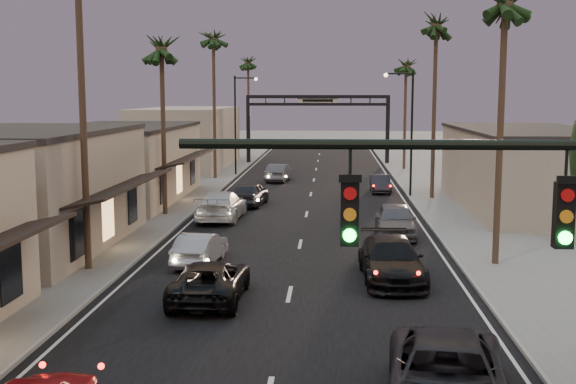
# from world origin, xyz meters

# --- Properties ---
(ground) EXTENTS (200.00, 200.00, 0.00)m
(ground) POSITION_xyz_m (0.00, 40.00, 0.00)
(ground) COLOR slate
(ground) RESTS_ON ground
(road) EXTENTS (14.00, 120.00, 0.02)m
(road) POSITION_xyz_m (0.00, 45.00, 0.00)
(road) COLOR black
(road) RESTS_ON ground
(sidewalk_left) EXTENTS (5.00, 92.00, 0.12)m
(sidewalk_left) POSITION_xyz_m (-9.50, 52.00, 0.06)
(sidewalk_left) COLOR slate
(sidewalk_left) RESTS_ON ground
(sidewalk_right) EXTENTS (5.00, 92.00, 0.12)m
(sidewalk_right) POSITION_xyz_m (9.50, 52.00, 0.06)
(sidewalk_right) COLOR slate
(sidewalk_right) RESTS_ON ground
(storefront_mid) EXTENTS (8.00, 14.00, 5.50)m
(storefront_mid) POSITION_xyz_m (-13.00, 26.00, 2.75)
(storefront_mid) COLOR gray
(storefront_mid) RESTS_ON ground
(storefront_far) EXTENTS (8.00, 16.00, 5.00)m
(storefront_far) POSITION_xyz_m (-13.00, 42.00, 2.50)
(storefront_far) COLOR tan
(storefront_far) RESTS_ON ground
(storefront_dist) EXTENTS (8.00, 20.00, 6.00)m
(storefront_dist) POSITION_xyz_m (-13.00, 65.00, 3.00)
(storefront_dist) COLOR gray
(storefront_dist) RESTS_ON ground
(building_right) EXTENTS (8.00, 18.00, 5.00)m
(building_right) POSITION_xyz_m (14.00, 40.00, 2.50)
(building_right) COLOR gray
(building_right) RESTS_ON ground
(arch) EXTENTS (15.20, 0.40, 7.27)m
(arch) POSITION_xyz_m (0.00, 70.00, 5.53)
(arch) COLOR black
(arch) RESTS_ON ground
(streetlight_right) EXTENTS (2.13, 0.30, 9.00)m
(streetlight_right) POSITION_xyz_m (6.92, 45.00, 5.33)
(streetlight_right) COLOR black
(streetlight_right) RESTS_ON ground
(streetlight_left) EXTENTS (2.13, 0.30, 9.00)m
(streetlight_left) POSITION_xyz_m (-6.92, 58.00, 5.33)
(streetlight_left) COLOR black
(streetlight_left) RESTS_ON ground
(palm_lc) EXTENTS (3.20, 3.20, 12.20)m
(palm_lc) POSITION_xyz_m (-8.60, 36.00, 10.47)
(palm_lc) COLOR #38281C
(palm_lc) RESTS_ON ground
(palm_ld) EXTENTS (3.20, 3.20, 14.20)m
(palm_ld) POSITION_xyz_m (-8.60, 55.00, 12.42)
(palm_ld) COLOR #38281C
(palm_ld) RESTS_ON ground
(palm_rb) EXTENTS (3.20, 3.20, 14.20)m
(palm_rb) POSITION_xyz_m (8.60, 44.00, 12.42)
(palm_rb) COLOR #38281C
(palm_rb) RESTS_ON ground
(palm_rc) EXTENTS (3.20, 3.20, 12.20)m
(palm_rc) POSITION_xyz_m (8.60, 64.00, 10.47)
(palm_rc) COLOR #38281C
(palm_rc) RESTS_ON ground
(palm_far) EXTENTS (3.20, 3.20, 13.20)m
(palm_far) POSITION_xyz_m (-8.30, 78.00, 11.44)
(palm_far) COLOR #38281C
(palm_far) RESTS_ON ground
(oncoming_pickup) EXTENTS (2.45, 5.24, 1.45)m
(oncoming_pickup) POSITION_xyz_m (-2.79, 18.06, 0.73)
(oncoming_pickup) COLOR black
(oncoming_pickup) RESTS_ON ground
(oncoming_silver) EXTENTS (1.88, 4.36, 1.40)m
(oncoming_silver) POSITION_xyz_m (-4.17, 23.56, 0.70)
(oncoming_silver) COLOR gray
(oncoming_silver) RESTS_ON ground
(oncoming_white) EXTENTS (2.57, 5.97, 1.71)m
(oncoming_white) POSITION_xyz_m (-4.96, 34.77, 0.86)
(oncoming_white) COLOR #B0B0B0
(oncoming_white) RESTS_ON ground
(oncoming_dgrey) EXTENTS (2.40, 4.95, 1.63)m
(oncoming_dgrey) POSITION_xyz_m (-3.89, 40.27, 0.81)
(oncoming_dgrey) COLOR black
(oncoming_dgrey) RESTS_ON ground
(oncoming_grey_far) EXTENTS (2.16, 4.71, 1.50)m
(oncoming_grey_far) POSITION_xyz_m (-2.93, 53.78, 0.75)
(oncoming_grey_far) COLOR #444347
(oncoming_grey_far) RESTS_ON ground
(curbside_near) EXTENTS (3.51, 6.34, 1.68)m
(curbside_near) POSITION_xyz_m (4.21, 9.17, 0.84)
(curbside_near) COLOR black
(curbside_near) RESTS_ON ground
(curbside_black) EXTENTS (2.58, 5.86, 1.68)m
(curbside_black) POSITION_xyz_m (3.91, 21.23, 0.84)
(curbside_black) COLOR black
(curbside_black) RESTS_ON ground
(curbside_grey) EXTENTS (2.16, 5.09, 1.72)m
(curbside_grey) POSITION_xyz_m (4.84, 30.23, 0.86)
(curbside_grey) COLOR #4E4E53
(curbside_grey) RESTS_ON ground
(curbside_far) EXTENTS (1.47, 4.06, 1.33)m
(curbside_far) POSITION_xyz_m (5.19, 47.35, 0.66)
(curbside_far) COLOR black
(curbside_far) RESTS_ON ground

